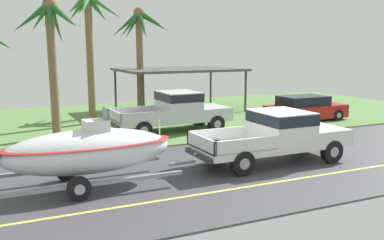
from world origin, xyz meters
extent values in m
cube|color=#424247|center=(0.00, 0.00, -0.03)|extent=(36.00, 8.00, 0.06)
cube|color=#567F42|center=(0.00, 11.00, 0.00)|extent=(36.00, 14.00, 0.11)
cube|color=#DBCC4C|center=(0.00, -1.80, 0.00)|extent=(34.20, 0.12, 0.01)
cube|color=silver|center=(0.59, 0.14, 0.63)|extent=(5.57, 1.99, 0.22)
cube|color=silver|center=(2.59, 0.14, 0.93)|extent=(1.56, 1.99, 0.38)
cube|color=silver|center=(0.98, 0.14, 1.27)|extent=(1.67, 1.99, 1.07)
cube|color=black|center=(0.98, 0.14, 1.58)|extent=(1.69, 2.01, 0.38)
cube|color=#9D9D9D|center=(-1.03, 0.14, 0.76)|extent=(2.34, 1.99, 0.04)
cube|color=silver|center=(-1.03, 1.10, 0.96)|extent=(2.34, 0.08, 0.45)
cube|color=silver|center=(-1.03, -0.81, 0.96)|extent=(2.34, 0.08, 0.45)
cube|color=silver|center=(-2.16, 0.14, 0.96)|extent=(0.08, 1.99, 0.45)
cube|color=#333338|center=(-2.26, 0.14, 0.57)|extent=(0.12, 1.79, 0.16)
sphere|color=#B2B2B7|center=(-2.38, 0.14, 0.62)|extent=(0.10, 0.10, 0.10)
cylinder|color=black|center=(2.51, 1.03, 0.40)|extent=(0.80, 0.28, 0.80)
cylinder|color=#9E9EA3|center=(2.51, 1.03, 0.40)|extent=(0.36, 0.29, 0.36)
cylinder|color=black|center=(2.51, -0.74, 0.40)|extent=(0.80, 0.28, 0.80)
cylinder|color=#9E9EA3|center=(2.51, -0.74, 0.40)|extent=(0.36, 0.29, 0.36)
cylinder|color=black|center=(-1.15, 1.03, 0.40)|extent=(0.80, 0.28, 0.80)
cylinder|color=#9E9EA3|center=(-1.15, 1.03, 0.40)|extent=(0.36, 0.29, 0.36)
cylinder|color=black|center=(-1.15, -0.74, 0.40)|extent=(0.80, 0.28, 0.80)
cylinder|color=#9E9EA3|center=(-1.15, -0.74, 0.40)|extent=(0.36, 0.29, 0.36)
cube|color=gray|center=(-2.83, 0.14, 0.38)|extent=(0.90, 0.10, 0.08)
cube|color=gray|center=(-5.77, 1.07, 0.38)|extent=(4.99, 0.12, 0.10)
cube|color=gray|center=(-5.77, -0.78, 0.38)|extent=(4.99, 0.12, 0.10)
cylinder|color=black|center=(-6.27, 1.13, 0.32)|extent=(0.64, 0.22, 0.64)
cylinder|color=#9E9EA3|center=(-6.27, 1.13, 0.32)|extent=(0.29, 0.23, 0.29)
cylinder|color=black|center=(-6.27, -0.84, 0.32)|extent=(0.64, 0.22, 0.64)
cylinder|color=#9E9EA3|center=(-6.27, -0.84, 0.32)|extent=(0.29, 0.23, 0.29)
ellipsoid|color=silver|center=(-5.77, 0.14, 1.06)|extent=(4.86, 1.75, 1.27)
ellipsoid|color=#B22626|center=(-5.77, 0.14, 1.29)|extent=(4.95, 1.78, 0.12)
cube|color=silver|center=(-5.53, 0.14, 1.64)|extent=(0.70, 0.60, 0.65)
cube|color=slate|center=(-5.23, 0.14, 2.12)|extent=(0.06, 0.56, 0.36)
cylinder|color=silver|center=(-3.59, 0.14, 1.57)|extent=(0.04, 0.04, 0.50)
cube|color=silver|center=(-0.41, 6.81, 0.63)|extent=(5.54, 2.09, 0.22)
cube|color=silver|center=(1.59, 6.81, 0.93)|extent=(1.55, 2.09, 0.38)
cube|color=silver|center=(-0.02, 6.81, 1.32)|extent=(1.66, 2.09, 1.17)
cube|color=black|center=(-0.02, 6.81, 1.68)|extent=(1.68, 2.11, 0.38)
cube|color=gray|center=(-2.02, 6.81, 0.76)|extent=(2.33, 2.09, 0.04)
cube|color=silver|center=(-2.02, 7.81, 0.96)|extent=(2.33, 0.08, 0.45)
cube|color=silver|center=(-2.02, 5.81, 0.96)|extent=(2.33, 0.08, 0.45)
cube|color=silver|center=(-3.14, 6.81, 0.96)|extent=(0.08, 2.09, 0.45)
cube|color=#333338|center=(-3.24, 6.81, 0.57)|extent=(0.12, 1.88, 0.16)
sphere|color=#B2B2B7|center=(-3.36, 6.81, 0.62)|extent=(0.10, 0.10, 0.10)
cylinder|color=black|center=(1.51, 7.74, 0.40)|extent=(0.80, 0.28, 0.80)
cylinder|color=#9E9EA3|center=(1.51, 7.74, 0.40)|extent=(0.36, 0.29, 0.36)
cylinder|color=black|center=(1.51, 5.88, 0.40)|extent=(0.80, 0.28, 0.80)
cylinder|color=#9E9EA3|center=(1.51, 5.88, 0.40)|extent=(0.36, 0.29, 0.36)
cylinder|color=black|center=(-2.13, 7.74, 0.40)|extent=(0.80, 0.28, 0.80)
cylinder|color=#9E9EA3|center=(-2.13, 7.74, 0.40)|extent=(0.36, 0.29, 0.36)
cylinder|color=black|center=(-2.13, 5.88, 0.40)|extent=(0.80, 0.28, 0.80)
cylinder|color=#9E9EA3|center=(-2.13, 5.88, 0.40)|extent=(0.36, 0.29, 0.36)
cube|color=#B21E19|center=(7.40, 6.55, 0.53)|extent=(4.42, 1.79, 0.70)
cube|color=black|center=(7.18, 6.55, 1.13)|extent=(2.48, 1.65, 0.50)
cylinder|color=black|center=(8.91, 7.36, 0.33)|extent=(0.66, 0.22, 0.66)
cylinder|color=#9E9EA3|center=(8.91, 7.36, 0.33)|extent=(0.30, 0.23, 0.30)
cylinder|color=black|center=(8.91, 5.74, 0.33)|extent=(0.66, 0.22, 0.66)
cylinder|color=#9E9EA3|center=(8.91, 5.74, 0.33)|extent=(0.30, 0.23, 0.30)
cylinder|color=black|center=(5.90, 7.36, 0.33)|extent=(0.66, 0.22, 0.66)
cylinder|color=#9E9EA3|center=(5.90, 7.36, 0.33)|extent=(0.30, 0.23, 0.30)
cylinder|color=black|center=(5.90, 5.74, 0.33)|extent=(0.66, 0.22, 0.66)
cylinder|color=#9E9EA3|center=(5.90, 5.74, 0.33)|extent=(0.30, 0.23, 0.30)
cylinder|color=#4C4238|center=(6.17, 15.29, 1.26)|extent=(0.14, 0.14, 2.51)
cylinder|color=#4C4238|center=(6.17, 10.73, 1.26)|extent=(0.14, 0.14, 2.51)
cylinder|color=#4C4238|center=(-0.69, 15.29, 1.26)|extent=(0.14, 0.14, 2.51)
cylinder|color=#4C4238|center=(-0.69, 10.73, 1.26)|extent=(0.14, 0.14, 2.51)
cube|color=#4C4742|center=(2.74, 13.01, 2.58)|extent=(7.36, 5.06, 0.14)
cylinder|color=brown|center=(-3.27, 10.59, 3.26)|extent=(0.38, 0.56, 6.53)
cone|color=#387A38|center=(-2.82, 10.65, 5.91)|extent=(1.31, 0.59, 1.49)
cone|color=#387A38|center=(-2.92, 11.24, 6.18)|extent=(1.02, 1.54, 0.95)
cone|color=#387A38|center=(-3.40, 11.23, 6.10)|extent=(0.68, 1.56, 1.18)
cone|color=#387A38|center=(-3.70, 10.83, 5.93)|extent=(1.31, 0.97, 1.44)
cone|color=#387A38|center=(-3.81, 10.41, 6.06)|extent=(1.45, 0.85, 1.24)
cone|color=#387A38|center=(-3.62, 9.77, 5.99)|extent=(1.10, 1.96, 1.37)
cone|color=#387A38|center=(-2.60, 9.97, 5.93)|extent=(1.68, 1.60, 1.45)
cylinder|color=brown|center=(0.24, 13.05, 2.96)|extent=(0.42, 0.57, 5.94)
cone|color=#286028|center=(1.09, 12.97, 5.42)|extent=(1.94, 0.57, 1.34)
cone|color=#286028|center=(0.53, 13.51, 5.32)|extent=(1.01, 1.31, 1.44)
cone|color=#286028|center=(0.01, 13.73, 5.20)|extent=(0.82, 1.67, 1.68)
cone|color=#286028|center=(-0.53, 13.36, 5.23)|extent=(1.85, 0.99, 1.63)
cone|color=#286028|center=(-0.40, 12.85, 5.23)|extent=(1.62, 0.82, 1.64)
cone|color=#286028|center=(0.20, 12.31, 5.17)|extent=(0.45, 1.77, 1.76)
cone|color=#286028|center=(0.72, 12.56, 5.58)|extent=(1.41, 1.42, 1.09)
sphere|color=brown|center=(0.24, 13.05, 5.93)|extent=(0.68, 0.68, 0.68)
cylinder|color=brown|center=(-5.55, 7.74, 2.90)|extent=(0.38, 0.82, 5.81)
cone|color=#286028|center=(-4.98, 7.84, 5.34)|extent=(1.47, 0.67, 1.25)
cone|color=#286028|center=(-5.23, 8.24, 4.98)|extent=(1.04, 1.40, 1.82)
cone|color=#286028|center=(-5.59, 8.42, 5.33)|extent=(0.41, 1.56, 1.19)
cone|color=#286028|center=(-6.29, 8.09, 5.21)|extent=(1.80, 1.09, 1.45)
cone|color=#286028|center=(-5.96, 7.48, 5.22)|extent=(1.16, 0.87, 1.34)
cone|color=#286028|center=(-5.64, 7.29, 5.21)|extent=(0.59, 1.25, 1.39)
cone|color=#286028|center=(-5.14, 7.25, 5.32)|extent=(1.26, 1.41, 1.26)
sphere|color=brown|center=(-5.55, 7.74, 5.80)|extent=(0.60, 0.60, 0.60)
camera|label=1|loc=(-8.43, -12.35, 4.07)|focal=41.68mm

